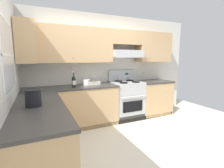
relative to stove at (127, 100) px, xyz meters
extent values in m
plane|color=beige|center=(-0.79, -1.25, -0.48)|extent=(7.04, 7.04, 0.00)
cube|color=silver|center=(-0.33, 0.37, 0.80)|extent=(4.68, 0.12, 2.55)
cube|color=tan|center=(-1.34, 0.13, 1.32)|extent=(1.87, 0.34, 0.76)
cube|color=tan|center=(0.88, 0.13, 1.32)|extent=(0.96, 0.34, 0.76)
cube|color=tan|center=(0.00, 0.13, 1.53)|extent=(0.80, 0.34, 0.34)
cube|color=#B7BABC|center=(0.00, 0.09, 1.14)|extent=(0.80, 0.46, 0.17)
cube|color=#B7BABC|center=(0.00, -0.13, 1.07)|extent=(0.80, 0.03, 0.04)
sphere|color=silver|center=(-1.34, -0.05, 1.06)|extent=(0.02, 0.02, 0.02)
sphere|color=silver|center=(0.60, -0.05, 1.06)|extent=(0.02, 0.02, 0.02)
sphere|color=silver|center=(1.16, -0.05, 1.06)|extent=(0.02, 0.02, 0.02)
cube|color=silver|center=(-0.80, 0.29, 0.60)|extent=(0.08, 0.01, 0.12)
cube|color=silver|center=(-0.80, 0.29, 0.62)|extent=(0.03, 0.00, 0.03)
cube|color=silver|center=(-0.80, 0.29, 0.58)|extent=(0.03, 0.00, 0.03)
cube|color=silver|center=(0.74, 0.29, 0.60)|extent=(0.08, 0.01, 0.12)
cube|color=silver|center=(0.74, 0.29, 0.62)|extent=(0.03, 0.00, 0.03)
cube|color=silver|center=(0.74, 0.29, 0.58)|extent=(0.03, 0.00, 0.03)
cube|color=silver|center=(-2.41, -1.15, 0.80)|extent=(0.12, 4.00, 2.55)
cube|color=white|center=(-2.36, -1.16, 1.07)|extent=(0.04, 1.00, 0.92)
cube|color=white|center=(-2.34, -1.16, 1.07)|extent=(0.01, 0.90, 0.82)
cube|color=white|center=(-2.33, -1.16, 1.07)|extent=(0.01, 0.90, 0.02)
cube|color=tan|center=(-2.17, -0.05, 1.32)|extent=(0.34, 0.64, 0.76)
cube|color=tan|center=(-1.35, -0.01, -0.04)|extent=(1.94, 0.61, 0.87)
cube|color=#3D3A38|center=(-1.35, -0.01, 0.41)|extent=(1.96, 0.63, 0.04)
cube|color=tan|center=(0.82, -0.01, -0.04)|extent=(0.87, 0.61, 0.87)
cube|color=#3D3A38|center=(0.82, -0.01, 0.41)|extent=(0.90, 0.63, 0.04)
cube|color=black|center=(-0.53, -0.28, -0.43)|extent=(3.54, 0.06, 0.09)
sphere|color=silver|center=(-1.74, -0.33, 0.20)|extent=(0.03, 0.03, 0.03)
sphere|color=silver|center=(0.95, -0.33, 0.20)|extent=(0.03, 0.03, 0.03)
cube|color=tan|center=(-2.04, -1.26, -0.04)|extent=(0.61, 1.89, 0.87)
cube|color=#3D3A38|center=(-2.04, -1.26, 0.41)|extent=(0.63, 1.91, 0.04)
cube|color=black|center=(-1.76, -1.26, -0.43)|extent=(0.06, 1.85, 0.09)
cube|color=#B7BABC|center=(0.00, 0.00, -0.02)|extent=(0.76, 0.58, 0.91)
cube|color=black|center=(0.00, -0.30, -0.10)|extent=(0.53, 0.01, 0.26)
cylinder|color=silver|center=(0.00, -0.32, 0.14)|extent=(0.65, 0.02, 0.02)
cube|color=#333333|center=(0.00, -0.30, -0.38)|extent=(0.70, 0.01, 0.11)
cube|color=#B7BABC|center=(0.00, 0.00, 0.44)|extent=(0.76, 0.58, 0.02)
cube|color=#B7BABC|center=(0.00, 0.27, 0.58)|extent=(0.76, 0.04, 0.29)
cube|color=#053F0C|center=(0.13, 0.25, 0.63)|extent=(0.09, 0.01, 0.04)
cylinder|color=black|center=(-0.17, -0.14, 0.46)|extent=(0.19, 0.19, 0.02)
cylinder|color=black|center=(-0.17, -0.14, 0.45)|extent=(0.07, 0.07, 0.01)
cylinder|color=black|center=(0.17, -0.14, 0.46)|extent=(0.19, 0.19, 0.02)
cylinder|color=black|center=(0.17, -0.14, 0.45)|extent=(0.07, 0.07, 0.01)
cylinder|color=black|center=(-0.17, 0.14, 0.46)|extent=(0.19, 0.19, 0.02)
cylinder|color=black|center=(-0.17, 0.14, 0.45)|extent=(0.07, 0.07, 0.01)
cylinder|color=black|center=(0.17, 0.14, 0.46)|extent=(0.19, 0.19, 0.02)
cylinder|color=black|center=(0.17, 0.14, 0.45)|extent=(0.07, 0.07, 0.01)
cylinder|color=white|center=(-0.21, 0.25, 0.55)|extent=(0.04, 0.02, 0.04)
cylinder|color=white|center=(-0.07, 0.25, 0.55)|extent=(0.04, 0.02, 0.04)
cylinder|color=white|center=(0.07, 0.25, 0.55)|extent=(0.04, 0.02, 0.04)
cylinder|color=white|center=(0.21, 0.25, 0.55)|extent=(0.04, 0.02, 0.04)
cylinder|color=black|center=(-1.33, -0.10, 0.54)|extent=(0.08, 0.08, 0.21)
cone|color=black|center=(-1.33, -0.10, 0.66)|extent=(0.08, 0.08, 0.04)
cylinder|color=black|center=(-1.33, -0.10, 0.72)|extent=(0.03, 0.03, 0.08)
cylinder|color=gold|center=(-1.33, -0.10, 0.75)|extent=(0.03, 0.03, 0.02)
cube|color=silver|center=(-1.33, -0.14, 0.53)|extent=(0.07, 0.00, 0.09)
cube|color=beige|center=(-0.86, 0.10, 0.44)|extent=(0.24, 0.19, 0.02)
cube|color=beige|center=(-0.86, -0.02, 0.47)|extent=(0.30, 0.01, 0.07)
cube|color=beige|center=(-0.86, 0.21, 0.47)|extent=(0.30, 0.01, 0.07)
cube|color=beige|center=(-1.00, 0.10, 0.47)|extent=(0.01, 0.21, 0.07)
cube|color=beige|center=(-0.72, 0.10, 0.47)|extent=(0.01, 0.21, 0.07)
cylinder|color=black|center=(-2.09, -1.28, 0.54)|extent=(0.19, 0.19, 0.22)
torus|color=black|center=(-2.09, -1.28, 0.65)|extent=(0.21, 0.21, 0.01)
cylinder|color=white|center=(-1.01, 0.07, 0.49)|extent=(0.14, 0.14, 0.12)
cylinder|color=#9E7A51|center=(-1.01, 0.07, 0.55)|extent=(0.04, 0.04, 0.01)
camera|label=1|loc=(-2.04, -3.55, 1.04)|focal=26.64mm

